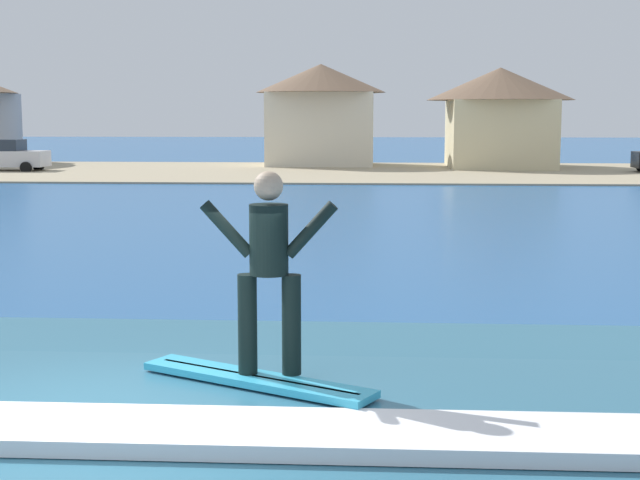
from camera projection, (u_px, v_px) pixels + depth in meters
name	position (u px, v px, depth m)	size (l,w,h in m)	color
wave_crest	(280.00, 432.00, 8.22)	(8.01, 4.77, 1.09)	#2D657F
surfboard	(256.00, 379.00, 7.70)	(2.05, 1.33, 0.06)	#33A5CC
surfer	(269.00, 262.00, 7.64)	(1.13, 0.32, 1.68)	black
shoreline_bank	(342.00, 172.00, 53.18)	(120.00, 18.77, 0.09)	tan
car_near_shore	(5.00, 155.00, 53.50)	(4.57, 2.18, 1.86)	silver
house_gabled_white	(500.00, 111.00, 56.64)	(8.89, 8.89, 6.09)	beige
house_small_cottage	(321.00, 108.00, 58.87)	(8.16, 8.16, 6.42)	beige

